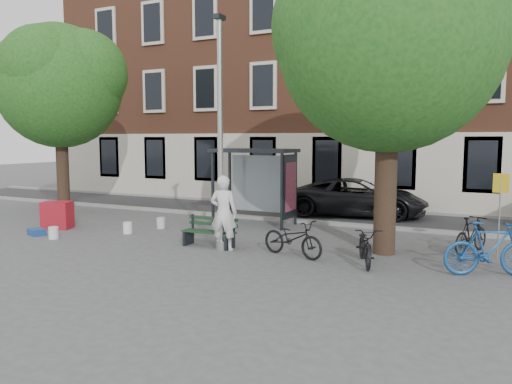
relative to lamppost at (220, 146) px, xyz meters
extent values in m
plane|color=#4C4C4F|center=(0.00, 0.00, -2.78)|extent=(90.00, 90.00, 0.00)
cube|color=#28282B|center=(0.00, 7.00, -2.78)|extent=(40.00, 4.00, 0.01)
cube|color=gray|center=(0.00, 5.00, -2.72)|extent=(40.00, 0.25, 0.12)
cube|color=gray|center=(0.00, 9.00, -2.72)|extent=(40.00, 0.25, 0.12)
cube|color=brown|center=(0.00, 13.00, 4.22)|extent=(30.00, 8.00, 14.00)
cylinder|color=#9EA0A3|center=(0.00, 0.00, 0.22)|extent=(0.14, 0.14, 6.00)
cylinder|color=#9EA0A3|center=(0.00, 0.00, -2.66)|extent=(0.28, 0.28, 0.24)
cube|color=#1E2328|center=(0.00, 0.00, 3.27)|extent=(0.18, 0.35, 0.12)
cylinder|color=black|center=(4.00, 1.50, -1.08)|extent=(0.56, 0.56, 3.40)
sphere|color=#1A4E17|center=(4.00, 1.50, 2.62)|extent=(5.60, 5.60, 5.60)
sphere|color=#1A4E17|center=(4.90, 1.90, 3.12)|extent=(3.92, 3.92, 3.92)
sphere|color=#1A4E17|center=(3.20, 1.20, 2.92)|extent=(4.20, 4.20, 4.20)
sphere|color=#1A4E17|center=(4.20, 0.60, 3.22)|extent=(3.64, 3.64, 3.64)
cylinder|color=black|center=(-9.00, 3.00, -1.18)|extent=(0.48, 0.48, 3.20)
sphere|color=#1A4E17|center=(-9.00, 3.00, 2.22)|extent=(4.80, 4.80, 4.80)
sphere|color=#1A4E17|center=(-8.10, 3.40, 2.72)|extent=(3.36, 3.36, 3.36)
sphere|color=#1A4E17|center=(-9.80, 2.70, 2.52)|extent=(3.60, 3.60, 3.60)
sphere|color=#1A4E17|center=(-8.80, 2.10, 2.82)|extent=(3.12, 3.12, 3.12)
cube|color=#1E2328|center=(-2.30, 3.40, -1.53)|extent=(0.08, 0.08, 2.50)
cube|color=#1E2328|center=(0.30, 3.40, -1.53)|extent=(0.08, 0.08, 2.50)
cube|color=#1E2328|center=(-2.30, 4.60, -1.53)|extent=(0.08, 0.08, 2.50)
cube|color=#1E2328|center=(0.30, 4.60, -1.53)|extent=(0.08, 0.08, 2.50)
cube|color=#1E2328|center=(-1.00, 4.00, -0.22)|extent=(2.85, 1.45, 0.12)
cube|color=#8C999E|center=(-1.00, 4.60, -1.41)|extent=(2.34, 0.04, 2.00)
cube|color=#1E2328|center=(0.30, 4.00, -1.41)|extent=(0.12, 1.14, 2.12)
cube|color=#D84C19|center=(0.37, 4.00, -1.41)|extent=(0.02, 0.90, 1.62)
imported|color=silver|center=(0.07, 0.02, -1.78)|extent=(0.81, 0.60, 2.01)
cube|color=#1E2328|center=(-1.16, 0.17, -2.58)|extent=(0.07, 0.49, 0.40)
cube|color=#1E2328|center=(0.16, 0.18, -2.58)|extent=(0.07, 0.49, 0.40)
cube|color=#18371F|center=(-0.50, 0.02, -2.37)|extent=(1.55, 0.12, 0.04)
cube|color=#18371F|center=(-0.50, 0.18, -2.37)|extent=(1.55, 0.12, 0.04)
cube|color=#18371F|center=(-0.50, 0.34, -2.37)|extent=(1.55, 0.12, 0.04)
cube|color=#18371F|center=(-0.50, 0.43, -2.19)|extent=(1.55, 0.06, 0.09)
cube|color=#18371F|center=(-0.50, 0.43, -2.03)|extent=(1.55, 0.06, 0.09)
imported|color=black|center=(2.00, 0.15, -2.31)|extent=(1.91, 1.10, 0.95)
imported|color=navy|center=(6.50, 0.38, -2.19)|extent=(2.04, 1.32, 1.19)
imported|color=black|center=(3.85, 0.14, -2.32)|extent=(1.21, 1.86, 0.92)
imported|color=black|center=(6.02, 2.53, -2.30)|extent=(1.08, 1.67, 0.98)
imported|color=black|center=(1.74, 7.40, -2.06)|extent=(5.47, 3.04, 1.45)
cube|color=maroon|center=(-6.48, 0.38, -2.33)|extent=(1.05, 0.87, 0.90)
cube|color=navy|center=(-6.13, -0.75, -2.68)|extent=(0.65, 0.56, 0.20)
cylinder|color=white|center=(-3.80, 0.71, -2.60)|extent=(0.32, 0.32, 0.36)
cylinder|color=silver|center=(-5.22, -0.92, -2.60)|extent=(0.35, 0.35, 0.36)
cylinder|color=silver|center=(-3.43, 1.92, -2.60)|extent=(0.35, 0.35, 0.36)
cylinder|color=#9EA0A3|center=(6.65, 2.30, -1.76)|extent=(0.04, 0.04, 2.04)
cube|color=gold|center=(6.65, 2.30, -0.91)|extent=(0.36, 0.05, 0.48)
camera|label=1|loc=(6.63, -11.35, 0.19)|focal=35.00mm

